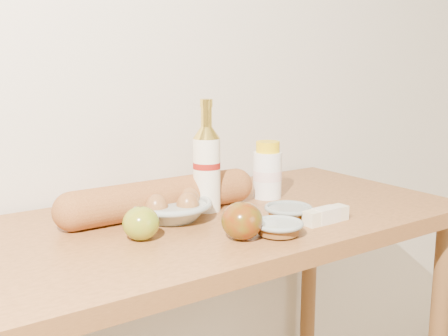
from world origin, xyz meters
The scene contains 11 objects.
back_wall centered at (0.00, 1.51, 1.30)m, with size 3.50×0.02×2.60m, color beige.
table centered at (0.00, 1.18, 0.78)m, with size 1.20×0.60×0.90m.
bourbon_bottle centered at (0.01, 1.23, 1.01)m, with size 0.07×0.07×0.27m.
cream_bottle centered at (0.21, 1.25, 0.97)m, with size 0.09×0.09×0.15m.
egg_bowl centered at (-0.10, 1.22, 0.93)m, with size 0.25×0.25×0.07m.
baguette centered at (-0.10, 1.26, 0.94)m, with size 0.52×0.09×0.09m.
apple_yellowgreen centered at (-0.23, 1.12, 0.93)m, with size 0.09×0.09×0.07m.
apple_redgreen_right centered at (-0.06, 1.01, 0.94)m, with size 0.09×0.09×0.08m.
sugar_bowl centered at (0.02, 0.98, 0.92)m, with size 0.13×0.13×0.03m.
syrup_bowl centered at (0.12, 1.06, 0.92)m, with size 0.14×0.14×0.03m.
butter_stick centered at (0.17, 0.99, 0.92)m, with size 0.12×0.04×0.03m.
Camera 1 is at (-0.72, 0.12, 1.27)m, focal length 45.00 mm.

